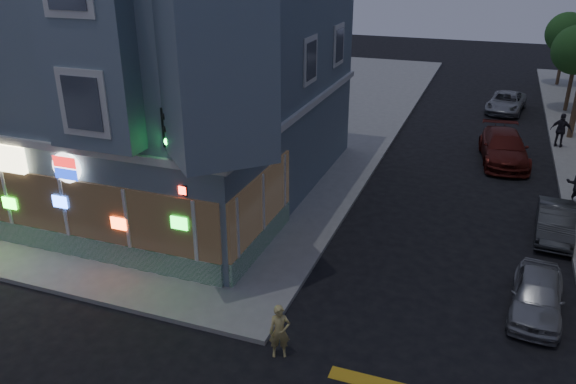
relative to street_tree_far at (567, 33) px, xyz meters
The scene contains 12 objects.
ground 40.10m from the street_tree_far, 107.80° to the right, with size 120.00×120.00×0.00m, color black.
sidewalk_nw 30.01m from the street_tree_far, 149.73° to the right, with size 33.00×42.00×0.15m, color gray.
corner_building 32.63m from the street_tree_far, 123.97° to the right, with size 14.60×14.60×11.40m.
street_tree_far is the anchor object (origin of this frame).
running_child 37.37m from the street_tree_far, 103.51° to the right, with size 0.54×0.36×1.49m, color #CEBA69.
pedestrian_b 16.30m from the street_tree_far, 93.22° to the right, with size 1.04×0.43×1.78m, color #28242D.
parked_car_a 32.19m from the street_tree_far, 94.45° to the right, with size 1.40×3.49×1.19m, color #95989C.
parked_car_b 26.90m from the street_tree_far, 93.69° to the right, with size 1.23×3.53×1.16m, color #35383A.
parked_car_c 19.61m from the street_tree_far, 100.72° to the right, with size 2.06×5.08×1.47m, color maroon.
parked_car_d 10.35m from the street_tree_far, 111.55° to the right, with size 2.05×4.46×1.24m, color gray.
traffic_signal 36.18m from the street_tree_far, 110.77° to the right, with size 0.66×0.62×5.49m.
fire_hydrant 25.14m from the street_tree_far, 92.07° to the right, with size 0.49×0.28×0.85m.
Camera 1 is at (7.74, -9.02, 9.65)m, focal length 35.00 mm.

